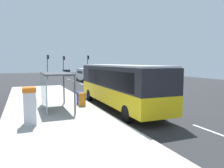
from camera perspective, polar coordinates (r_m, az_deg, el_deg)
name	(u,v)px	position (r m, az deg, el deg)	size (l,w,h in m)	color
ground_plane	(89,88)	(29.19, -6.08, -1.00)	(56.00, 92.00, 0.04)	#2D2D30
sidewalk_platform	(51,108)	(16.24, -15.68, -6.22)	(6.20, 30.00, 0.18)	beige
lane_stripe_seg_0	(209,131)	(12.03, 24.30, -11.15)	(0.16, 2.20, 0.01)	silver
lane_stripe_seg_1	(153,110)	(15.74, 10.80, -6.80)	(0.16, 2.20, 0.01)	silver
lane_stripe_seg_2	(123,99)	(20.01, 2.87, -4.01)	(0.16, 2.20, 0.01)	silver
lane_stripe_seg_3	(104,92)	(24.56, -2.17, -2.19)	(0.16, 2.20, 0.01)	silver
lane_stripe_seg_4	(91,88)	(29.26, -5.61, -0.93)	(0.16, 2.20, 0.01)	silver
lane_stripe_seg_5	(81,84)	(34.05, -8.09, -0.02)	(0.16, 2.20, 0.01)	silver
lane_stripe_seg_6	(74,81)	(38.88, -9.95, 0.67)	(0.16, 2.20, 0.01)	silver
lane_stripe_seg_7	(69,79)	(43.76, -11.40, 1.20)	(0.16, 2.20, 0.01)	silver
bus	(119,84)	(15.91, 1.78, 0.13)	(2.65, 11.04, 3.21)	yellow
white_van	(85,74)	(38.93, -7.07, 2.69)	(2.16, 5.26, 2.30)	white
sedan_near	(66,72)	(56.70, -11.95, 3.00)	(1.86, 4.41, 1.52)	#B7B7BC
ticket_machine	(30,106)	(11.99, -20.91, -5.35)	(0.66, 0.76, 1.94)	silver
recycling_bin_orange	(82,99)	(16.28, -7.90, -4.01)	(0.52, 0.52, 0.95)	orange
recycling_bin_blue	(80,98)	(16.95, -8.51, -3.63)	(0.52, 0.52, 0.95)	blue
traffic_light_near_side	(88,63)	(48.85, -6.35, 5.60)	(0.49, 0.28, 4.95)	#2D2D2D
traffic_light_far_side	(48,63)	(47.94, -16.58, 5.44)	(0.49, 0.28, 5.00)	#2D2D2D
traffic_light_median	(64,63)	(49.23, -12.61, 5.40)	(0.49, 0.28, 4.81)	#2D2D2D
bus_shelter	(52,81)	(15.36, -15.66, 0.67)	(1.80, 4.00, 2.50)	#4C4C51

